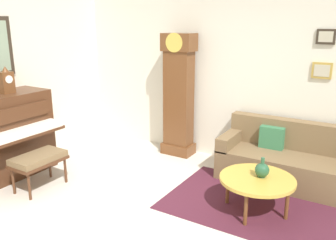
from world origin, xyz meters
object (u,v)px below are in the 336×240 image
grandfather_clock (179,99)px  couch (290,161)px  coffee_table (257,180)px  green_jug (262,170)px  piano (1,137)px  piano_bench (39,160)px  mantel_clock (7,81)px

grandfather_clock → couch: 2.00m
coffee_table → green_jug: (0.03, 0.05, 0.12)m
grandfather_clock → coffee_table: bearing=-34.2°
piano → green_jug: (3.44, 1.03, -0.10)m
piano → coffee_table: piano is taller
piano → couch: size_ratio=0.76×
couch → coffee_table: 1.05m
coffee_table → couch: bearing=82.3°
coffee_table → piano_bench: bearing=-160.9°
grandfather_clock → green_jug: (1.78, -1.13, -0.45)m
coffee_table → piano: bearing=-164.1°
piano_bench → coffee_table: bearing=19.1°
piano → green_jug: size_ratio=6.00×
couch → piano: bearing=-150.5°
couch → green_jug: bearing=-96.3°
grandfather_clock → piano_bench: bearing=-114.0°
green_jug → mantel_clock: bearing=-166.4°
piano → piano_bench: piano is taller
grandfather_clock → couch: size_ratio=1.07×
coffee_table → green_jug: green_jug is taller
piano_bench → couch: couch is taller
piano → mantel_clock: bearing=89.3°
piano_bench → grandfather_clock: (0.94, 2.12, 0.56)m
grandfather_clock → mantel_clock: (-1.66, -1.97, 0.42)m
piano_bench → mantel_clock: mantel_clock is taller
couch → green_jug: size_ratio=7.92×
grandfather_clock → coffee_table: size_ratio=2.31×
piano_bench → grandfather_clock: 2.39m
piano_bench → coffee_table: (2.69, 0.93, -0.01)m
grandfather_clock → couch: bearing=-4.6°
piano → mantel_clock: 0.80m
coffee_table → green_jug: 0.13m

